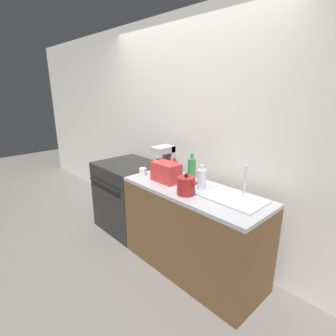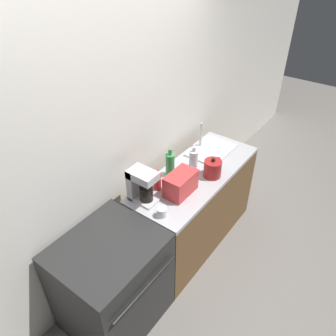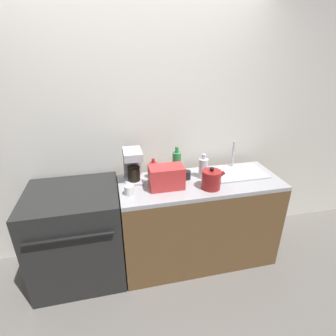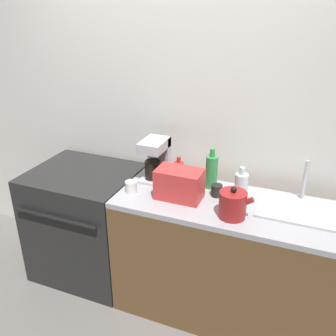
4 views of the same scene
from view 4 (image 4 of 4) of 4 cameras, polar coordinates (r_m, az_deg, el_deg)
name	(u,v)px [view 4 (image 4 of 4)]	position (r m, az deg, el deg)	size (l,w,h in m)	color
ground_plane	(140,317)	(2.90, -4.33, -21.68)	(12.00, 12.00, 0.00)	slate
wall_back	(178,115)	(2.79, 1.52, 8.14)	(8.00, 0.05, 2.60)	silver
stove	(87,221)	(3.09, -12.22, -7.93)	(0.79, 0.72, 0.89)	black
counter_block	(226,260)	(2.67, 8.89, -13.72)	(1.49, 0.59, 0.89)	brown
kettle	(233,204)	(2.25, 9.85, -5.48)	(0.21, 0.16, 0.20)	maroon
toaster	(179,184)	(2.42, 1.74, -2.45)	(0.30, 0.18, 0.20)	red
coffee_maker	(156,157)	(2.67, -1.88, 1.67)	(0.16, 0.24, 0.30)	#B7B7BC
sink_tray	(300,208)	(2.46, 19.47, -5.77)	(0.50, 0.36, 0.28)	#B7B7BC
bottle_red	(179,172)	(2.61, 1.63, -0.66)	(0.07, 0.07, 0.20)	#B72828
bottle_green	(212,171)	(2.56, 6.65, -0.51)	(0.08, 0.08, 0.29)	#338C47
bottle_clear	(241,187)	(2.43, 11.05, -2.86)	(0.08, 0.08, 0.23)	silver
cup_white	(131,187)	(2.53, -5.64, -2.86)	(0.08, 0.08, 0.08)	white
cup_black	(217,190)	(2.49, 7.44, -3.40)	(0.07, 0.07, 0.08)	black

